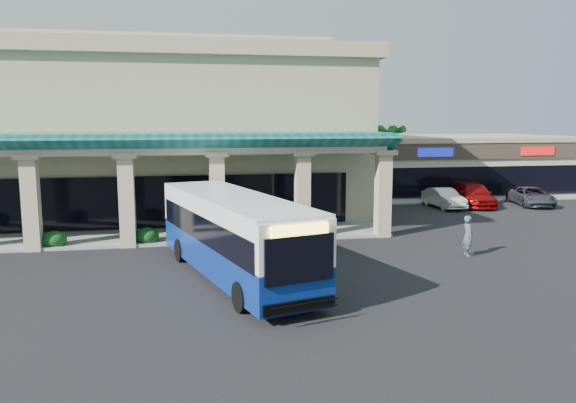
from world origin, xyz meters
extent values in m
plane|color=black|center=(0.00, 0.00, 0.00)|extent=(110.00, 110.00, 0.00)
imported|color=#474C6B|center=(8.38, 0.19, 0.96)|extent=(0.53, 0.75, 1.93)
imported|color=silver|center=(13.93, 13.91, 0.71)|extent=(1.71, 4.38, 1.42)
imported|color=#800607|center=(16.58, 14.35, 0.80)|extent=(3.63, 5.94, 1.61)
imported|color=#3A3C47|center=(20.87, 13.76, 0.69)|extent=(3.26, 5.31, 1.37)
camera|label=1|loc=(-4.78, -23.61, 6.41)|focal=35.00mm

